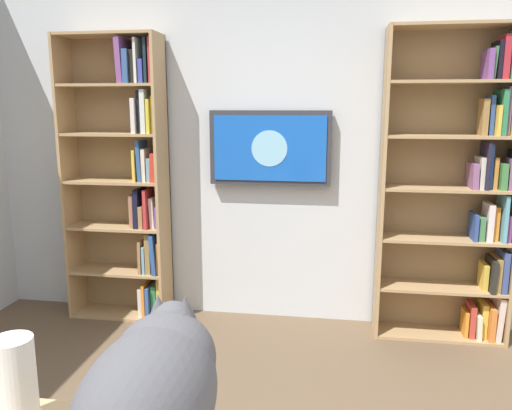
{
  "coord_description": "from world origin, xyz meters",
  "views": [
    {
      "loc": [
        -0.43,
        1.49,
        1.62
      ],
      "look_at": [
        -0.04,
        -1.0,
        1.12
      ],
      "focal_mm": 35.27,
      "sensor_mm": 36.0,
      "label": 1
    }
  ],
  "objects_px": {
    "wall_mounted_tv": "(270,148)",
    "cat": "(153,388)",
    "bookshelf_left": "(464,189)",
    "bookshelf_right": "(129,180)",
    "paper_towel_roll": "(15,383)"
  },
  "relations": [
    {
      "from": "wall_mounted_tv",
      "to": "bookshelf_right",
      "type": "bearing_deg",
      "value": 4.61
    },
    {
      "from": "wall_mounted_tv",
      "to": "paper_towel_roll",
      "type": "height_order",
      "value": "wall_mounted_tv"
    },
    {
      "from": "bookshelf_right",
      "to": "wall_mounted_tv",
      "type": "xyz_separation_m",
      "value": [
        -1.06,
        -0.09,
        0.24
      ]
    },
    {
      "from": "paper_towel_roll",
      "to": "wall_mounted_tv",
      "type": "bearing_deg",
      "value": -98.09
    },
    {
      "from": "bookshelf_right",
      "to": "cat",
      "type": "bearing_deg",
      "value": 113.99
    },
    {
      "from": "bookshelf_right",
      "to": "cat",
      "type": "distance_m",
      "value": 2.72
    },
    {
      "from": "bookshelf_left",
      "to": "cat",
      "type": "xyz_separation_m",
      "value": [
        1.3,
        2.49,
        -0.12
      ]
    },
    {
      "from": "bookshelf_left",
      "to": "bookshelf_right",
      "type": "relative_size",
      "value": 1.0
    },
    {
      "from": "bookshelf_left",
      "to": "paper_towel_roll",
      "type": "height_order",
      "value": "bookshelf_left"
    },
    {
      "from": "cat",
      "to": "paper_towel_roll",
      "type": "bearing_deg",
      "value": -5.99
    },
    {
      "from": "cat",
      "to": "paper_towel_roll",
      "type": "xyz_separation_m",
      "value": [
        0.4,
        -0.04,
        -0.05
      ]
    },
    {
      "from": "bookshelf_right",
      "to": "cat",
      "type": "height_order",
      "value": "bookshelf_right"
    },
    {
      "from": "cat",
      "to": "bookshelf_left",
      "type": "bearing_deg",
      "value": -117.63
    },
    {
      "from": "bookshelf_right",
      "to": "paper_towel_roll",
      "type": "height_order",
      "value": "bookshelf_right"
    },
    {
      "from": "wall_mounted_tv",
      "to": "cat",
      "type": "bearing_deg",
      "value": 90.99
    }
  ]
}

